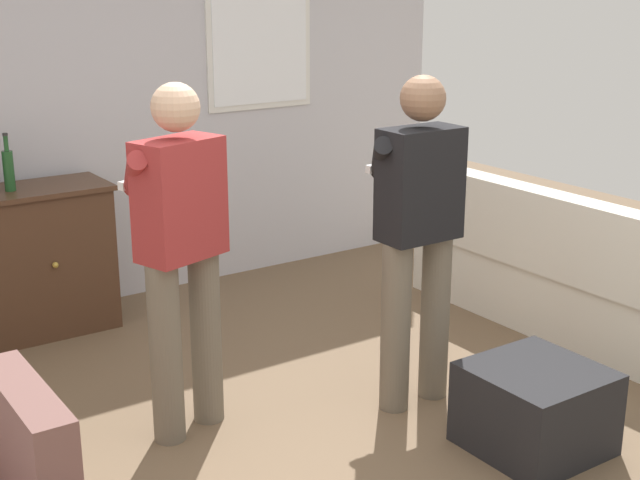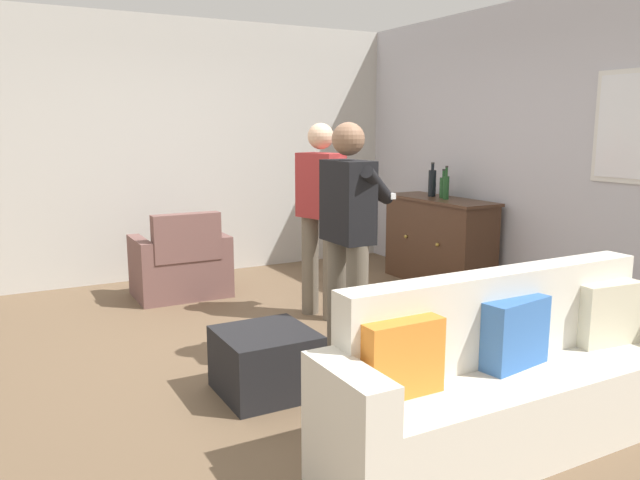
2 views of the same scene
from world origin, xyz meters
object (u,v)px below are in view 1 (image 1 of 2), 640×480
Objects in this scene: bottle_liquor_amber at (9,169)px; person_standing_left at (180,244)px; ottoman at (535,408)px; couch at (564,278)px; person_standing_right at (417,227)px.

bottle_liquor_amber is 1.65m from person_standing_left.
couch is at bearing 36.31° from ottoman.
couch is 1.36× the size of person_standing_left.
person_standing_right reaches higher than couch.
person_standing_left reaches higher than ottoman.
bottle_liquor_amber is 0.60× the size of ottoman.
ottoman is (-1.21, -0.89, -0.15)m from couch.
couch is 2.54m from person_standing_left.
person_standing_left is 1.00× the size of person_standing_right.
bottle_liquor_amber reaches higher than ottoman.
ottoman is at bearing -143.69° from couch.
bottle_liquor_amber is at bearing 100.74° from person_standing_left.
bottle_liquor_amber is 0.20× the size of person_standing_right.
person_standing_left is 1.16m from person_standing_right.
ottoman is at bearing -77.64° from person_standing_right.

